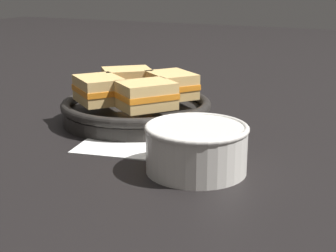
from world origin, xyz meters
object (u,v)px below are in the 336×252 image
(soup_bowl, at_px, (196,145))
(sandwich_near_right, at_px, (99,90))
(sandwich_near_left, at_px, (127,80))
(sandwich_far_right, at_px, (171,85))
(skillet, at_px, (136,110))
(sandwich_far_left, at_px, (146,95))
(spoon, at_px, (189,140))

(soup_bowl, relative_size, sandwich_near_right, 1.21)
(sandwich_near_right, bearing_deg, sandwich_near_left, 88.77)
(sandwich_near_left, relative_size, sandwich_far_right, 1.00)
(soup_bowl, relative_size, skillet, 0.43)
(skillet, relative_size, sandwich_far_right, 2.81)
(skillet, distance_m, sandwich_far_left, 0.08)
(sandwich_near_right, relative_size, sandwich_far_right, 1.00)
(sandwich_near_left, bearing_deg, sandwich_near_right, -91.23)
(spoon, height_order, sandwich_far_left, sandwich_far_left)
(sandwich_far_left, bearing_deg, spoon, -19.59)
(spoon, relative_size, sandwich_near_right, 1.21)
(sandwich_near_right, bearing_deg, sandwich_far_left, -1.23)
(sandwich_far_left, xyz_separation_m, sandwich_far_right, (0.00, 0.10, 0.00))
(soup_bowl, distance_m, sandwich_near_right, 0.28)
(spoon, height_order, sandwich_near_right, sandwich_near_right)
(sandwich_far_left, bearing_deg, sandwich_near_left, 133.77)
(skillet, xyz_separation_m, sandwich_far_left, (0.05, -0.05, 0.04))
(soup_bowl, relative_size, sandwich_far_left, 1.21)
(soup_bowl, height_order, sandwich_far_left, sandwich_far_left)
(sandwich_near_right, relative_size, sandwich_far_left, 1.00)
(skillet, xyz_separation_m, sandwich_near_left, (-0.05, 0.05, 0.04))
(soup_bowl, distance_m, sandwich_near_left, 0.34)
(skillet, height_order, sandwich_far_right, sandwich_far_right)
(sandwich_near_left, bearing_deg, skillet, -46.33)
(sandwich_near_left, bearing_deg, sandwich_far_left, -46.23)
(skillet, xyz_separation_m, sandwich_far_right, (0.05, 0.05, 0.04))
(skillet, bearing_deg, sandwich_near_right, -134.44)
(sandwich_far_right, bearing_deg, soup_bowl, -57.53)
(spoon, xyz_separation_m, sandwich_near_left, (-0.19, 0.13, 0.06))
(skillet, bearing_deg, sandwich_far_right, 41.98)
(soup_bowl, distance_m, spoon, 0.12)
(sandwich_near_left, xyz_separation_m, sandwich_far_right, (0.10, -0.00, 0.00))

